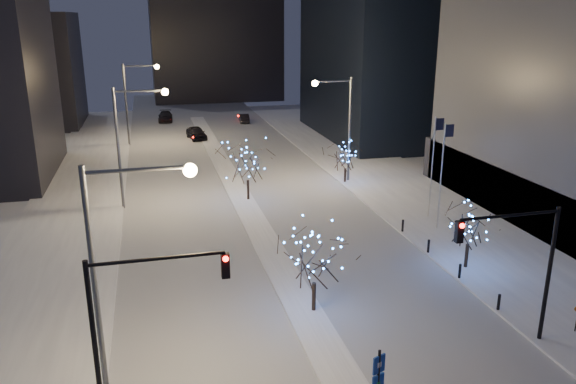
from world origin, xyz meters
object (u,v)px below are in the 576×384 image
object	(u,v)px
traffic_signal_west	(135,311)
holiday_tree_median_near	(314,258)
car_near	(196,133)
holiday_tree_plaza_near	(470,226)
holiday_tree_plaza_far	(346,156)
car_far	(165,117)
street_lamp_east	(341,116)
wayfinding_sign	(378,379)
holiday_tree_median_far	(248,162)
street_lamp_w_far	(134,93)
traffic_signal_east	(523,255)
street_lamp_w_mid	(130,131)
car_mid	(244,118)
street_lamp_w_near	(119,249)

from	to	relation	value
traffic_signal_west	holiday_tree_median_near	size ratio (longest dim) A/B	1.39
car_near	holiday_tree_plaza_near	world-z (taller)	holiday_tree_plaza_near
holiday_tree_median_near	holiday_tree_plaza_far	bearing A→B (deg)	66.56
car_far	street_lamp_east	bearing A→B (deg)	-65.04
traffic_signal_west	wayfinding_sign	size ratio (longest dim) A/B	2.14
holiday_tree_median_far	holiday_tree_plaza_near	bearing A→B (deg)	-57.38
car_far	holiday_tree_plaza_near	world-z (taller)	holiday_tree_plaza_near
street_lamp_w_far	traffic_signal_east	size ratio (longest dim) A/B	1.43
street_lamp_w_mid	holiday_tree_median_near	world-z (taller)	street_lamp_w_mid
car_near	holiday_tree_plaza_near	bearing A→B (deg)	-83.18
traffic_signal_east	holiday_tree_median_near	world-z (taller)	traffic_signal_east
car_far	holiday_tree_plaza_far	size ratio (longest dim) A/B	1.27
car_mid	holiday_tree_plaza_far	world-z (taller)	holiday_tree_plaza_far
traffic_signal_west	car_near	xyz separation A→B (m)	(6.94, 53.60, -3.94)
street_lamp_w_near	traffic_signal_west	world-z (taller)	street_lamp_w_near
street_lamp_w_far	traffic_signal_east	distance (m)	54.07
wayfinding_sign	traffic_signal_east	bearing A→B (deg)	0.43
traffic_signal_west	holiday_tree_plaza_far	bearing A→B (deg)	57.28
holiday_tree_median_near	holiday_tree_plaza_near	world-z (taller)	holiday_tree_median_near
holiday_tree_plaza_near	traffic_signal_west	bearing A→B (deg)	-154.81
car_mid	holiday_tree_plaza_far	distance (m)	35.13
street_lamp_w_mid	traffic_signal_west	xyz separation A→B (m)	(0.50, -27.00, -1.74)
car_near	car_mid	xyz separation A→B (m)	(8.15, 10.74, -0.17)
street_lamp_w_near	wayfinding_sign	xyz separation A→B (m)	(9.34, -4.51, -4.49)
street_lamp_w_mid	wayfinding_sign	bearing A→B (deg)	-72.44
street_lamp_w_near	holiday_tree_plaza_far	bearing A→B (deg)	54.72
street_lamp_east	holiday_tree_median_near	distance (m)	25.67
traffic_signal_west	car_near	distance (m)	54.19
car_near	holiday_tree_median_far	size ratio (longest dim) A/B	0.87
street_lamp_east	car_far	world-z (taller)	street_lamp_east
street_lamp_w_near	street_lamp_w_far	world-z (taller)	same
traffic_signal_east	car_near	distance (m)	53.77
traffic_signal_east	car_mid	xyz separation A→B (m)	(-2.29, 63.34, -4.11)
street_lamp_east	traffic_signal_west	distance (m)	35.30
car_near	holiday_tree_plaza_far	world-z (taller)	holiday_tree_plaza_far
traffic_signal_west	holiday_tree_plaza_near	size ratio (longest dim) A/B	1.66
street_lamp_w_far	traffic_signal_west	xyz separation A→B (m)	(0.50, -52.00, -1.74)
traffic_signal_east	car_mid	bearing A→B (deg)	92.07
car_far	wayfinding_sign	xyz separation A→B (m)	(5.33, -70.54, 1.27)
street_lamp_w_mid	wayfinding_sign	distance (m)	31.28
holiday_tree_median_far	wayfinding_sign	xyz separation A→B (m)	(-0.10, -28.92, -1.50)
car_mid	traffic_signal_east	bearing A→B (deg)	96.66
car_mid	holiday_tree_median_far	distance (m)	38.53
car_near	car_far	xyz separation A→B (m)	(-3.42, 14.44, -0.08)
holiday_tree_median_near	street_lamp_east	bearing A→B (deg)	67.89
holiday_tree_median_near	holiday_tree_median_far	xyz separation A→B (m)	(0.00, 19.99, 0.33)
car_far	wayfinding_sign	bearing A→B (deg)	-82.25
street_lamp_w_far	street_lamp_east	bearing A→B (deg)	-49.15
traffic_signal_west	holiday_tree_plaza_near	xyz separation A→B (m)	(19.86, 9.34, -1.86)
holiday_tree_plaza_far	car_far	bearing A→B (deg)	111.80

